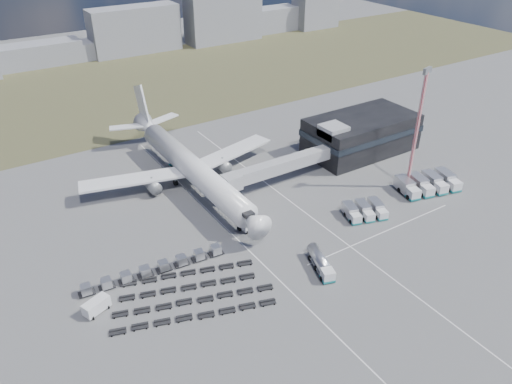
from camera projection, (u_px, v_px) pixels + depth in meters
ground at (263, 252)px, 99.34m from camera, size 420.00×420.00×0.00m
grass_strip at (95, 94)px, 178.91m from camera, size 420.00×90.00×0.01m
lane_markings at (293, 230)px, 106.03m from camera, size 47.12×110.00×0.01m
terminal at (361, 133)px, 136.12m from camera, size 30.40×16.40×11.00m
jet_bridge at (271, 169)px, 118.89m from camera, size 30.30×3.80×7.05m
airliner at (189, 165)px, 120.05m from camera, size 51.59×64.53×17.62m
skyline at (56, 45)px, 205.71m from camera, size 302.46×20.23×25.78m
fuel_tanker at (321, 263)px, 94.15m from camera, size 5.05×9.53×2.99m
pushback_tug at (249, 228)px, 105.56m from camera, size 3.10×2.00×1.35m
utility_van at (96, 306)px, 84.55m from camera, size 5.08×3.65×2.45m
catering_truck at (181, 162)px, 129.18m from camera, size 4.86×7.51×3.20m
service_trucks_near at (365, 211)px, 109.91m from camera, size 9.98×8.64×2.57m
service_trucks_far at (428, 184)px, 119.58m from camera, size 15.59×10.96×3.14m
uld_row at (154, 269)px, 93.19m from camera, size 27.97×4.32×1.89m
baggage_dollies at (191, 294)px, 88.41m from camera, size 29.97×20.55×0.66m
floodlight_mast at (417, 131)px, 114.07m from camera, size 2.82×2.28×29.55m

